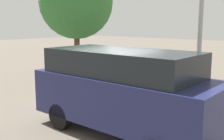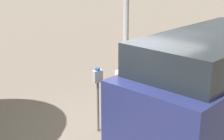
{
  "view_description": "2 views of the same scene",
  "coord_description": "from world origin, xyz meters",
  "px_view_note": "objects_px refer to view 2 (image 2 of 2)",
  "views": [
    {
      "loc": [
        5.91,
        -6.89,
        2.9
      ],
      "look_at": [
        -0.46,
        0.41,
        1.27
      ],
      "focal_mm": 45.0,
      "sensor_mm": 36.0,
      "label": 1
    },
    {
      "loc": [
        -5.05,
        -4.54,
        3.62
      ],
      "look_at": [
        -0.26,
        0.11,
        1.48
      ],
      "focal_mm": 55.0,
      "sensor_mm": 36.0,
      "label": 2
    }
  ],
  "objects_px": {
    "parking_meter_near": "(98,84)",
    "parking_meter_far": "(222,43)",
    "lamp_post": "(126,32)",
    "parked_van": "(216,79)",
    "fire_hydrant": "(197,73)"
  },
  "relations": [
    {
      "from": "parking_meter_near",
      "to": "fire_hydrant",
      "type": "relative_size",
      "value": 2.02
    },
    {
      "from": "parking_meter_near",
      "to": "fire_hydrant",
      "type": "distance_m",
      "value": 4.25
    },
    {
      "from": "lamp_post",
      "to": "fire_hydrant",
      "type": "distance_m",
      "value": 2.59
    },
    {
      "from": "parking_meter_far",
      "to": "parked_van",
      "type": "height_order",
      "value": "parked_van"
    },
    {
      "from": "lamp_post",
      "to": "parking_meter_far",
      "type": "bearing_deg",
      "value": -25.6
    },
    {
      "from": "lamp_post",
      "to": "parked_van",
      "type": "height_order",
      "value": "lamp_post"
    },
    {
      "from": "lamp_post",
      "to": "fire_hydrant",
      "type": "relative_size",
      "value": 7.07
    },
    {
      "from": "lamp_post",
      "to": "fire_hydrant",
      "type": "bearing_deg",
      "value": -36.8
    },
    {
      "from": "fire_hydrant",
      "to": "lamp_post",
      "type": "bearing_deg",
      "value": 143.2
    },
    {
      "from": "parked_van",
      "to": "fire_hydrant",
      "type": "bearing_deg",
      "value": 36.04
    },
    {
      "from": "parked_van",
      "to": "fire_hydrant",
      "type": "relative_size",
      "value": 6.84
    },
    {
      "from": "parking_meter_near",
      "to": "lamp_post",
      "type": "bearing_deg",
      "value": 40.36
    },
    {
      "from": "lamp_post",
      "to": "parked_van",
      "type": "distance_m",
      "value": 3.23
    },
    {
      "from": "parking_meter_far",
      "to": "parked_van",
      "type": "xyz_separation_m",
      "value": [
        -3.62,
        -1.69,
        0.11
      ]
    },
    {
      "from": "parking_meter_near",
      "to": "parking_meter_far",
      "type": "height_order",
      "value": "parking_meter_near"
    }
  ]
}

